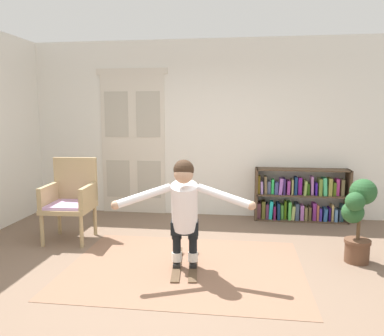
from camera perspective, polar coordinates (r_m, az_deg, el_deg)
ground_plane at (r=4.09m, az=-1.32°, el=-16.30°), size 7.20×7.20×0.00m
back_wall at (r=6.31m, az=2.32°, el=5.92°), size 6.00×0.10×2.90m
double_door at (r=6.51m, az=-8.91°, el=3.96°), size 1.22×0.05×2.45m
rug at (r=4.34m, az=-1.08°, el=-14.75°), size 2.59×1.94×0.01m
bookshelf at (r=6.28m, az=15.95°, el=-4.35°), size 1.47×0.30×0.84m
wicker_chair at (r=5.36m, az=-17.87°, el=-4.21°), size 0.63×0.63×1.10m
potted_plant at (r=4.72m, az=23.83°, el=-6.59°), size 0.38×0.40×0.97m
skis_pair at (r=4.36m, az=-1.06°, el=-14.36°), size 0.37×0.88×0.07m
person_skier at (r=3.99m, az=-1.16°, el=-5.74°), size 1.43×0.65×1.16m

